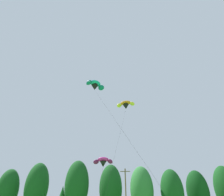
{
  "coord_description": "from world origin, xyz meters",
  "views": [
    {
      "loc": [
        -0.21,
        4.29,
        2.01
      ],
      "look_at": [
        -1.39,
        23.94,
        13.78
      ],
      "focal_mm": 32.54,
      "sensor_mm": 36.0,
      "label": 1
    }
  ],
  "objects_px": {
    "utility_pole": "(126,196)",
    "parafoil_kite_mid_teal": "(95,85)",
    "parafoil_kite_high_orange": "(126,105)",
    "parafoil_kite_far_magenta": "(103,162)"
  },
  "relations": [
    {
      "from": "parafoil_kite_mid_teal",
      "to": "parafoil_kite_far_magenta",
      "type": "bearing_deg",
      "value": 88.04
    },
    {
      "from": "parafoil_kite_high_orange",
      "to": "parafoil_kite_far_magenta",
      "type": "relative_size",
      "value": 1.25
    },
    {
      "from": "utility_pole",
      "to": "parafoil_kite_high_orange",
      "type": "height_order",
      "value": "parafoil_kite_high_orange"
    },
    {
      "from": "parafoil_kite_mid_teal",
      "to": "parafoil_kite_far_magenta",
      "type": "xyz_separation_m",
      "value": [
        0.4,
        11.8,
        -9.79
      ]
    },
    {
      "from": "parafoil_kite_high_orange",
      "to": "parafoil_kite_mid_teal",
      "type": "distance_m",
      "value": 8.38
    },
    {
      "from": "utility_pole",
      "to": "parafoil_kite_far_magenta",
      "type": "height_order",
      "value": "parafoil_kite_far_magenta"
    },
    {
      "from": "parafoil_kite_high_orange",
      "to": "parafoil_kite_far_magenta",
      "type": "xyz_separation_m",
      "value": [
        -4.7,
        5.16,
        -9.54
      ]
    },
    {
      "from": "parafoil_kite_mid_teal",
      "to": "parafoil_kite_far_magenta",
      "type": "relative_size",
      "value": 1.26
    },
    {
      "from": "utility_pole",
      "to": "parafoil_kite_mid_teal",
      "type": "xyz_separation_m",
      "value": [
        -4.6,
        -18.72,
        15.2
      ]
    },
    {
      "from": "parafoil_kite_high_orange",
      "to": "parafoil_kite_far_magenta",
      "type": "bearing_deg",
      "value": 132.36
    }
  ]
}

